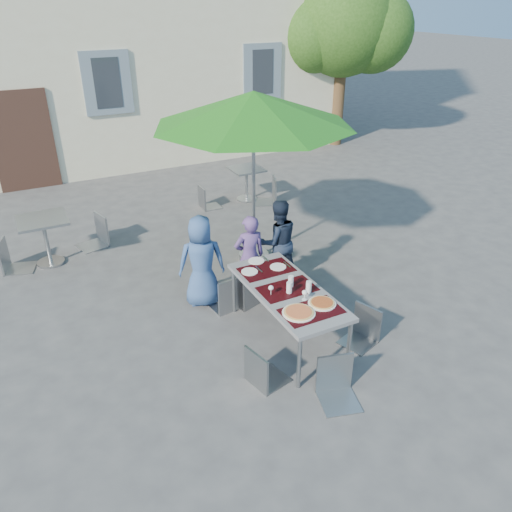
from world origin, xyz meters
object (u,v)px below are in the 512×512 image
chair_2 (283,263)px  bg_chair_r_1 (270,175)px  chair_4 (365,306)px  pizza_near_right (322,303)px  dining_table (287,293)px  child_1 (249,256)px  child_0 (202,261)px  cafe_table_0 (45,232)px  chair_3 (263,347)px  bg_chair_l_0 (6,237)px  chair_1 (249,273)px  bg_chair_l_1 (206,184)px  bg_chair_r_0 (93,213)px  chair_5 (339,357)px  patio_umbrella (253,110)px  child_2 (278,242)px  cafe_table_1 (246,179)px  pizza_near_left (299,312)px  chair_0 (228,273)px

chair_2 → bg_chair_r_1: size_ratio=0.85×
chair_4 → pizza_near_right: bearing=179.9°
dining_table → child_1: child_1 is taller
child_0 → cafe_table_0: 2.92m
chair_3 → bg_chair_l_0: (-2.36, 4.24, 0.06)m
child_1 → cafe_table_0: (-2.53, 2.38, -0.05)m
chair_1 → bg_chair_l_1: chair_1 is taller
dining_table → chair_4: bearing=-29.6°
bg_chair_l_0 → bg_chair_r_0: bearing=12.5°
bg_chair_r_1 → chair_5: bearing=-111.2°
chair_5 → patio_umbrella: size_ratio=0.31×
child_2 → bg_chair_l_0: size_ratio=1.33×
bg_chair_l_0 → bg_chair_l_1: (3.81, 1.04, -0.07)m
pizza_near_right → chair_2: 1.52m
bg_chair_r_1 → child_0: bearing=-132.0°
child_1 → bg_chair_r_1: bearing=-116.9°
child_0 → chair_2: size_ratio=1.51×
chair_5 → bg_chair_l_1: bearing=82.0°
dining_table → patio_umbrella: (0.63, 2.15, 1.79)m
child_2 → cafe_table_0: (-3.10, 2.19, -0.08)m
chair_5 → cafe_table_0: (-2.43, 4.74, 0.03)m
cafe_table_0 → chair_1: bearing=-47.6°
bg_chair_l_0 → bg_chair_r_0: bg_chair_r_0 is taller
chair_4 → cafe_table_1: (0.88, 5.18, -0.05)m
bg_chair_r_1 → bg_chair_l_0: bearing=-172.1°
dining_table → pizza_near_right: size_ratio=5.54×
pizza_near_left → bg_chair_l_0: bearing=124.8°
cafe_table_0 → cafe_table_1: 4.35m
child_2 → cafe_table_0: bearing=-27.7°
pizza_near_right → bg_chair_l_0: (-3.22, 4.10, -0.18)m
pizza_near_right → patio_umbrella: size_ratio=0.11×
dining_table → chair_2: chair_2 is taller
bg_chair_l_0 → cafe_table_1: bearing=12.7°
patio_umbrella → bg_chair_l_1: bearing=86.5°
chair_2 → bg_chair_r_0: (-2.12, 2.95, 0.10)m
dining_table → bg_chair_l_1: 4.72m
child_2 → bg_chair_r_0: size_ratio=1.27×
dining_table → child_1: 1.19m
child_0 → patio_umbrella: 2.37m
child_2 → chair_3: bearing=64.3°
child_0 → cafe_table_1: child_0 is taller
bg_chair_r_1 → chair_1: bearing=-122.7°
pizza_near_right → bg_chair_l_1: bearing=83.4°
pizza_near_left → chair_1: (0.09, 1.47, -0.25)m
child_1 → patio_umbrella: patio_umbrella is taller
chair_5 → cafe_table_0: size_ratio=1.16×
child_0 → chair_5: bearing=119.1°
dining_table → pizza_near_right: (0.19, -0.49, 0.07)m
chair_0 → bg_chair_r_1: bearing=53.5°
dining_table → cafe_table_0: 4.33m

